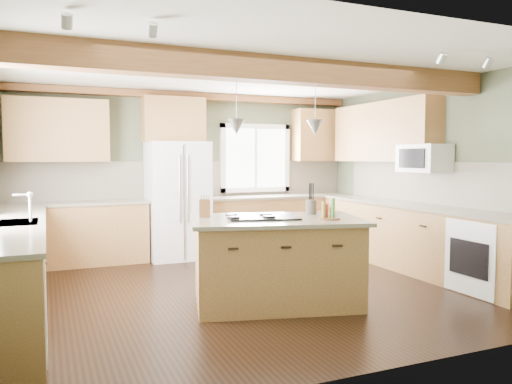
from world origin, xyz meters
name	(u,v)px	position (x,y,z in m)	size (l,w,h in m)	color
floor	(247,289)	(0.00, 0.00, 0.00)	(5.60, 5.60, 0.00)	black
ceiling	(246,67)	(0.00, 0.00, 2.60)	(5.60, 5.60, 0.00)	silver
wall_back	(190,173)	(0.00, 2.50, 1.30)	(5.60, 5.60, 0.00)	#494E37
wall_right	(433,176)	(2.80, 0.00, 1.30)	(5.00, 5.00, 0.00)	#494E37
ceiling_beam	(270,69)	(0.00, -0.66, 2.47)	(5.55, 0.26, 0.26)	#5A3119
soffit_trim	(191,96)	(0.00, 2.40, 2.54)	(5.55, 0.20, 0.10)	#5A3119
backsplash_back	(190,179)	(0.00, 2.48, 1.21)	(5.58, 0.03, 0.58)	brown
backsplash_right	(430,183)	(2.78, 0.05, 1.21)	(0.03, 3.70, 0.58)	brown
base_cab_back_left	(76,235)	(-1.79, 2.20, 0.44)	(2.02, 0.60, 0.88)	brown
counter_back_left	(75,203)	(-1.79, 2.20, 0.90)	(2.06, 0.64, 0.04)	#4D4638
base_cab_back_right	(280,223)	(1.49, 2.20, 0.44)	(2.62, 0.60, 0.88)	brown
counter_back_right	(280,196)	(1.49, 2.20, 0.90)	(2.66, 0.64, 0.04)	#4D4638
base_cab_left	(12,270)	(-2.50, 0.05, 0.44)	(0.60, 3.70, 0.88)	brown
counter_left	(11,224)	(-2.50, 0.05, 0.90)	(0.64, 3.74, 0.04)	#4D4638
base_cab_right	(412,238)	(2.50, 0.05, 0.44)	(0.60, 3.70, 0.88)	brown
counter_right	(413,205)	(2.50, 0.05, 0.90)	(0.64, 3.74, 0.04)	#4D4638
upper_cab_back_left	(58,130)	(-1.99, 2.33, 1.95)	(1.40, 0.35, 0.90)	brown
upper_cab_over_fridge	(173,120)	(-0.30, 2.33, 2.15)	(0.96, 0.35, 0.70)	brown
upper_cab_right	(383,132)	(2.62, 0.90, 1.95)	(0.35, 2.20, 0.90)	brown
upper_cab_back_corner	(318,135)	(2.30, 2.33, 1.95)	(0.90, 0.35, 0.90)	brown
window_back	(255,158)	(1.15, 2.48, 1.55)	(1.10, 0.04, 1.00)	white
sink	(11,224)	(-2.50, 0.05, 0.91)	(0.50, 0.65, 0.03)	#262628
faucet	(30,209)	(-2.32, 0.05, 1.05)	(0.02, 0.02, 0.28)	#B2B2B7
dishwasher	(4,307)	(-2.49, -1.25, 0.43)	(0.60, 0.60, 0.84)	white
oven	(488,256)	(2.49, -1.25, 0.43)	(0.60, 0.72, 0.84)	white
microwave	(424,158)	(2.58, -0.05, 1.55)	(0.40, 0.70, 0.38)	white
pendant_left	(236,127)	(-0.33, -0.56, 1.88)	(0.18, 0.18, 0.16)	#B2B2B7
pendant_right	(315,127)	(0.48, -0.77, 1.88)	(0.18, 0.18, 0.16)	#B2B2B7
refrigerator	(178,200)	(-0.30, 2.12, 0.90)	(0.90, 0.74, 1.80)	white
island	(276,263)	(0.07, -0.66, 0.44)	(1.68, 1.02, 0.88)	brown
island_top	(276,220)	(0.07, -0.66, 0.90)	(1.79, 1.14, 0.04)	#4D4638
cooktop	(263,217)	(-0.06, -0.63, 0.93)	(0.73, 0.48, 0.02)	black
knife_block	(205,208)	(-0.60, -0.30, 1.02)	(0.12, 0.09, 0.19)	brown
utensil_crock	(311,207)	(0.60, -0.48, 1.00)	(0.12, 0.12, 0.16)	#3C3330
bottle_tray	(329,209)	(0.54, -0.97, 1.02)	(0.23, 0.23, 0.21)	brown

